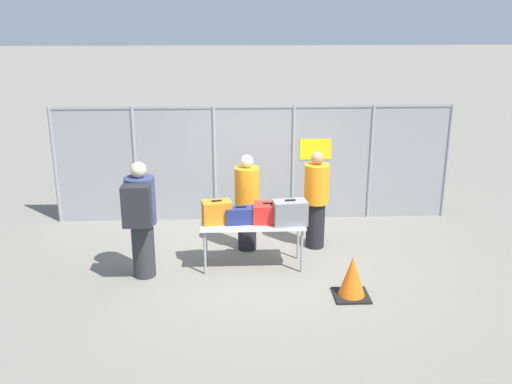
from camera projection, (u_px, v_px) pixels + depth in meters
ground_plane at (259, 263)px, 9.22m from camera, size 120.00×120.00×0.00m
fence_section at (254, 161)px, 10.84m from camera, size 7.55×0.07×2.22m
inspection_table at (253, 227)px, 8.90m from camera, size 1.61×0.62×0.73m
suitcase_orange at (217, 212)px, 8.84m from camera, size 0.49×0.36×0.38m
suitcase_navy at (241, 215)px, 8.84m from camera, size 0.50×0.28×0.28m
suitcase_red at (268, 213)px, 8.88m from camera, size 0.48×0.39×0.32m
suitcase_grey at (290, 213)px, 8.77m from camera, size 0.54×0.36×0.41m
traveler_hooded at (141, 216)px, 8.42m from camera, size 0.45×0.69×1.80m
security_worker_near at (247, 201)px, 9.51m from camera, size 0.41×0.41×1.65m
security_worker_far at (316, 199)px, 9.60m from camera, size 0.42×0.42×1.68m
utility_trailer at (358, 176)px, 12.42m from camera, size 3.95×2.24×0.75m
traffic_cone at (352, 278)px, 8.05m from camera, size 0.50×0.50×0.62m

